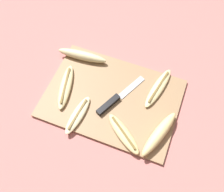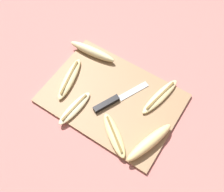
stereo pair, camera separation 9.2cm
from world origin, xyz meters
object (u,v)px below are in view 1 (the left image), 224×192
(banana_soft_right, at_px, (82,56))
(banana_golden_short, at_px, (159,134))
(banana_mellow_near, at_px, (158,88))
(banana_cream_curved, at_px, (78,115))
(banana_spotted_left, at_px, (123,134))
(knife, at_px, (114,102))
(banana_ripe_center, at_px, (66,87))

(banana_soft_right, distance_m, banana_golden_short, 0.41)
(banana_mellow_near, bearing_deg, banana_soft_right, 175.14)
(banana_mellow_near, relative_size, banana_cream_curved, 1.20)
(banana_soft_right, height_order, banana_spotted_left, banana_soft_right)
(banana_spotted_left, relative_size, banana_mellow_near, 0.83)
(banana_soft_right, relative_size, banana_cream_curved, 1.24)
(banana_soft_right, bearing_deg, banana_spotted_left, -42.99)
(banana_spotted_left, height_order, banana_golden_short, banana_golden_short)
(knife, distance_m, banana_golden_short, 0.19)
(banana_ripe_center, bearing_deg, banana_cream_curved, -44.32)
(knife, distance_m, banana_cream_curved, 0.13)
(banana_mellow_near, distance_m, banana_cream_curved, 0.30)
(banana_golden_short, bearing_deg, banana_cream_curved, -173.94)
(banana_mellow_near, height_order, banana_ripe_center, banana_ripe_center)
(banana_mellow_near, bearing_deg, knife, -139.60)
(banana_mellow_near, distance_m, banana_golden_short, 0.18)
(knife, bearing_deg, banana_ripe_center, -153.05)
(banana_ripe_center, height_order, banana_golden_short, banana_golden_short)
(banana_soft_right, bearing_deg, banana_golden_short, -28.74)
(banana_soft_right, bearing_deg, knife, -36.89)
(banana_soft_right, height_order, banana_mellow_near, banana_soft_right)
(banana_soft_right, xyz_separation_m, banana_spotted_left, (0.25, -0.24, -0.01))
(banana_ripe_center, relative_size, banana_golden_short, 1.00)
(knife, bearing_deg, banana_mellow_near, 65.34)
(banana_spotted_left, distance_m, banana_mellow_near, 0.22)
(banana_spotted_left, bearing_deg, banana_cream_curved, 177.15)
(banana_cream_curved, bearing_deg, knife, 43.83)
(banana_ripe_center, bearing_deg, banana_spotted_left, -20.17)
(banana_spotted_left, xyz_separation_m, banana_mellow_near, (0.06, 0.21, -0.00))
(knife, distance_m, banana_spotted_left, 0.12)
(banana_soft_right, xyz_separation_m, banana_cream_curved, (0.09, -0.23, -0.01))
(knife, xyz_separation_m, banana_mellow_near, (0.13, 0.11, 0.00))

